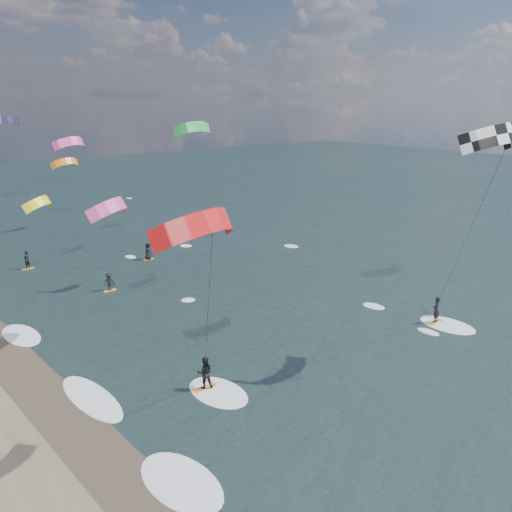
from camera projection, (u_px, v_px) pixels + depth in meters
ground at (441, 454)px, 26.05m from camera, size 260.00×260.00×0.00m
wet_sand_strip at (100, 454)px, 26.03m from camera, size 3.00×240.00×0.00m
kitesurfer_near_a at (497, 175)px, 32.20m from camera, size 7.92×8.37×14.91m
kitesurfer_near_b at (213, 282)px, 25.03m from camera, size 7.23×8.56×12.28m
far_kitesurfers at (105, 264)px, 52.19m from camera, size 11.42×11.34×1.78m
bg_kite_field at (13, 139)px, 62.18m from camera, size 14.85×70.40×8.90m
shoreline_surf at (82, 404)px, 30.28m from camera, size 2.40×79.40×0.11m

